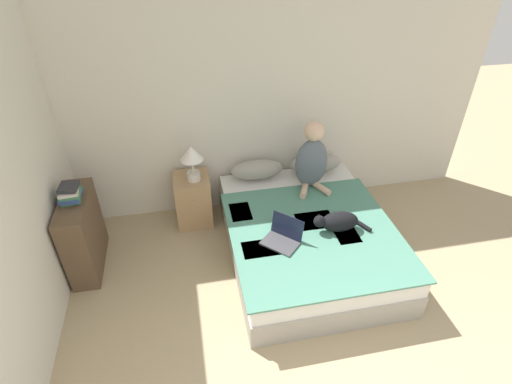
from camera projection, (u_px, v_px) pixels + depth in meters
wall_back at (261, 106)px, 4.47m from camera, size 5.30×0.05×2.55m
bed at (307, 237)px, 4.22m from camera, size 1.65×2.07×0.48m
pillow_near at (257, 170)px, 4.67m from camera, size 0.62×0.26×0.23m
pillow_far at (315, 163)px, 4.79m from camera, size 0.62×0.26×0.23m
person_sitting at (312, 159)px, 4.39m from camera, size 0.37×0.37×0.80m
cat_tabby at (338, 221)px, 3.90m from camera, size 0.58×0.22×0.20m
laptop_open at (282, 237)px, 3.79m from camera, size 0.43×0.43×0.24m
nightstand at (193, 200)px, 4.66m from camera, size 0.40×0.44×0.61m
table_lamp at (192, 157)px, 4.29m from camera, size 0.25×0.25×0.42m
bookshelf at (83, 234)px, 4.00m from camera, size 0.26×0.78×0.82m
book_stack_top at (70, 193)px, 3.72m from camera, size 0.20×0.25×0.17m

